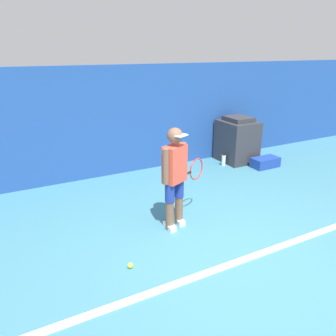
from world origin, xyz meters
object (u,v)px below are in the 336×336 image
object	(u,v)px
water_bottle	(224,160)
tennis_ball	(130,265)
tennis_player	(175,174)
equipment_bag	(265,162)
covered_chair	(237,140)

from	to	relation	value
water_bottle	tennis_ball	bearing A→B (deg)	-142.59
tennis_player	water_bottle	world-z (taller)	tennis_player
water_bottle	equipment_bag	bearing A→B (deg)	-34.16
tennis_player	covered_chair	world-z (taller)	tennis_player
tennis_player	water_bottle	size ratio (longest dim) A/B	5.70
tennis_player	equipment_bag	distance (m)	3.40
tennis_ball	covered_chair	size ratio (longest dim) A/B	0.06
equipment_bag	water_bottle	world-z (taller)	water_bottle
tennis_ball	equipment_bag	distance (m)	4.46
tennis_ball	covered_chair	bearing A→B (deg)	35.35
tennis_ball	water_bottle	world-z (taller)	water_bottle
covered_chair	water_bottle	distance (m)	0.62
tennis_ball	tennis_player	bearing A→B (deg)	33.36
equipment_bag	water_bottle	bearing A→B (deg)	145.84
equipment_bag	covered_chair	bearing A→B (deg)	113.72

